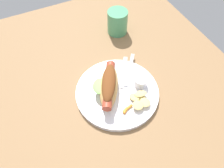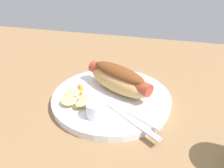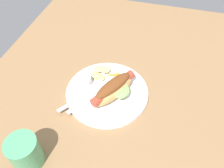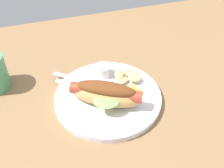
# 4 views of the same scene
# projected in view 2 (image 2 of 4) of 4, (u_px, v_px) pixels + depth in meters

# --- Properties ---
(ground_plane) EXTENTS (1.20, 0.90, 0.02)m
(ground_plane) POSITION_uv_depth(u_px,v_px,m) (98.00, 103.00, 0.58)
(ground_plane) COLOR olive
(plate) EXTENTS (0.27, 0.27, 0.02)m
(plate) POSITION_uv_depth(u_px,v_px,m) (112.00, 98.00, 0.57)
(plate) COLOR white
(plate) RESTS_ON ground_plane
(hot_dog) EXTENTS (0.18, 0.13, 0.06)m
(hot_dog) POSITION_uv_depth(u_px,v_px,m) (119.00, 79.00, 0.56)
(hot_dog) COLOR tan
(hot_dog) RESTS_ON plate
(sauce_ramekin) EXTENTS (0.04, 0.04, 0.03)m
(sauce_ramekin) POSITION_uv_depth(u_px,v_px,m) (97.00, 110.00, 0.49)
(sauce_ramekin) COLOR white
(sauce_ramekin) RESTS_ON plate
(fork) EXTENTS (0.13, 0.10, 0.00)m
(fork) POSITION_uv_depth(u_px,v_px,m) (131.00, 119.00, 0.48)
(fork) COLOR silver
(fork) RESTS_ON plate
(knife) EXTENTS (0.13, 0.09, 0.00)m
(knife) POSITION_uv_depth(u_px,v_px,m) (133.00, 113.00, 0.50)
(knife) COLOR silver
(knife) RESTS_ON plate
(chips_pile) EXTENTS (0.08, 0.07, 0.02)m
(chips_pile) POSITION_uv_depth(u_px,v_px,m) (78.00, 99.00, 0.53)
(chips_pile) COLOR #D9BE6E
(chips_pile) RESTS_ON plate
(carrot_garnish) EXTENTS (0.02, 0.04, 0.01)m
(carrot_garnish) POSITION_uv_depth(u_px,v_px,m) (81.00, 89.00, 0.58)
(carrot_garnish) COLOR orange
(carrot_garnish) RESTS_ON plate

